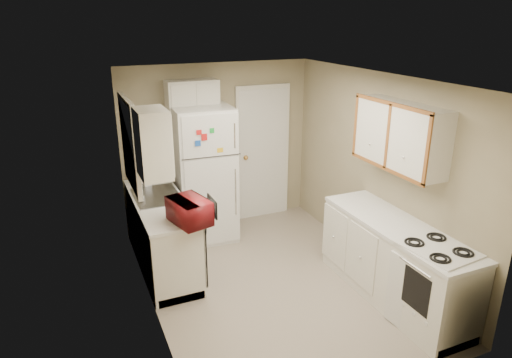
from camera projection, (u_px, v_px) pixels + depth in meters
name	position (u px, v px, depth m)	size (l,w,h in m)	color
floor	(273.00, 282.00, 5.45)	(3.80, 3.80, 0.00)	#AFA293
ceiling	(275.00, 79.00, 4.64)	(3.80, 3.80, 0.00)	white
wall_left	(147.00, 209.00, 4.52)	(3.80, 3.80, 0.00)	gray
wall_right	(377.00, 172.00, 5.57)	(3.80, 3.80, 0.00)	gray
wall_back	(218.00, 146.00, 6.69)	(2.80, 2.80, 0.00)	gray
wall_front	(383.00, 272.00, 3.41)	(2.80, 2.80, 0.00)	gray
left_counter	(162.00, 234.00, 5.67)	(0.60, 1.80, 0.90)	silver
dishwasher	(198.00, 248.00, 5.24)	(0.03, 0.58, 0.72)	black
sink	(157.00, 199.00, 5.66)	(0.54, 0.74, 0.16)	gray
microwave	(190.00, 210.00, 4.87)	(0.27, 0.49, 0.33)	maroon
soap_bottle	(146.00, 179.00, 5.94)	(0.10, 0.10, 0.22)	silver
window_blinds	(130.00, 144.00, 5.31)	(0.10, 0.98, 1.08)	silver
upper_cabinet_left	(153.00, 143.00, 4.57)	(0.30, 0.45, 0.70)	silver
refrigerator	(204.00, 174.00, 6.30)	(0.78, 0.75, 1.88)	silver
cabinet_over_fridge	(192.00, 95.00, 6.14)	(0.70, 0.30, 0.40)	silver
interior_door	(263.00, 153.00, 6.98)	(0.86, 0.06, 2.08)	silver
right_counter	(394.00, 262.00, 5.02)	(0.60, 2.00, 0.90)	silver
stove	(431.00, 294.00, 4.53)	(0.54, 0.66, 0.81)	silver
upper_cabinet_right	(400.00, 135.00, 4.88)	(0.30, 1.20, 0.70)	silver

